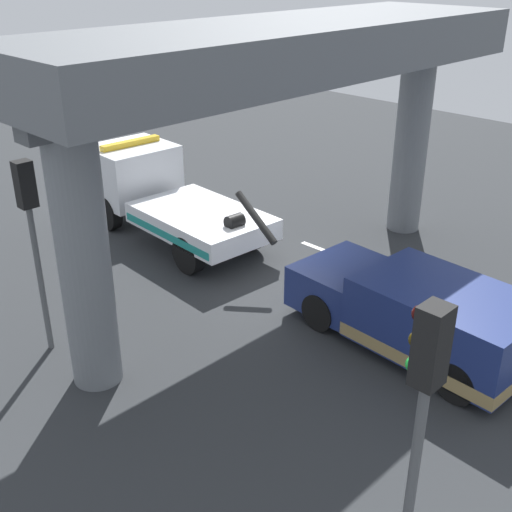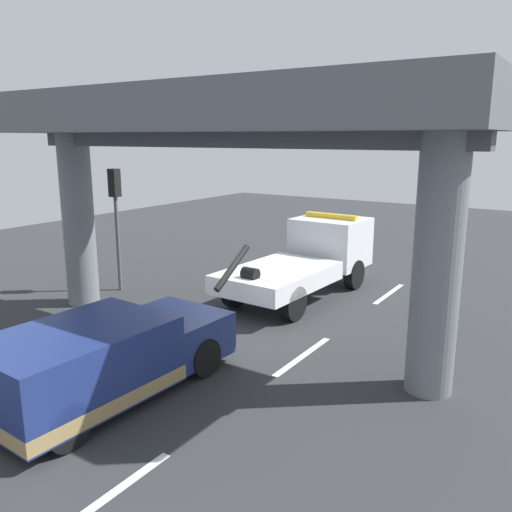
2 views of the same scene
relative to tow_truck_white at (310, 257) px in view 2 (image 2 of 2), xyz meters
name	(u,v)px [view 2 (image 2 of 2)]	position (x,y,z in m)	size (l,w,h in m)	color
ground_plane	(223,338)	(-4.79, 0.04, -1.25)	(60.00, 40.00, 0.10)	#2D3033
lane_stripe_west	(104,499)	(-10.79, -2.32, -1.20)	(2.60, 0.16, 0.01)	silver
lane_stripe_mid	(303,356)	(-4.79, -2.32, -1.20)	(2.60, 0.16, 0.01)	silver
lane_stripe_east	(389,294)	(1.21, -2.32, -1.20)	(2.60, 0.16, 0.01)	silver
tow_truck_white	(310,257)	(0.00, 0.00, 0.00)	(7.30, 2.68, 2.46)	white
towed_van_green	(103,360)	(-8.69, 0.04, -0.42)	(5.29, 2.43, 1.58)	navy
overpass_structure	(217,131)	(-4.89, 0.04, 3.97)	(3.60, 12.57, 6.20)	slate
traffic_light_far	(116,202)	(-3.27, 5.45, 1.76)	(0.39, 0.32, 4.05)	#515456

